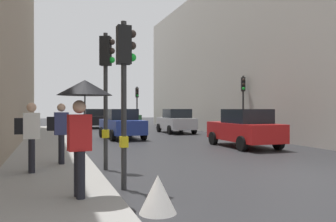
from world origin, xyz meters
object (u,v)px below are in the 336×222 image
object	(u,v)px
traffic_light_near_left	(125,74)
car_green_estate	(129,117)
pedestrian_with_black_backpack	(30,133)
traffic_light_far_median	(137,100)
car_dark_suv	(94,118)
pedestrian_with_grey_backpack	(60,130)
traffic_light_near_right	(106,76)
car_blue_van	(122,124)
warning_sign_triangle	(158,194)
car_silver_hatchback	(176,121)
car_red_sedan	(244,128)
pedestrian_with_umbrella	(83,105)
traffic_light_mid_street	(243,95)

from	to	relation	value
traffic_light_near_left	car_green_estate	size ratio (longest dim) A/B	0.87
pedestrian_with_black_backpack	traffic_light_far_median	bearing A→B (deg)	68.49
traffic_light_near_left	pedestrian_with_black_backpack	xyz separation A→B (m)	(-2.04, 1.93, -1.38)
car_dark_suv	pedestrian_with_grey_backpack	distance (m)	21.85
traffic_light_near_right	car_blue_van	distance (m)	10.57
pedestrian_with_grey_backpack	warning_sign_triangle	xyz separation A→B (m)	(1.45, -4.96, -0.84)
traffic_light_near_right	car_dark_suv	world-z (taller)	traffic_light_near_right
car_silver_hatchback	car_green_estate	bearing A→B (deg)	92.24
traffic_light_near_left	car_red_sedan	size ratio (longest dim) A/B	0.87
car_blue_van	traffic_light_near_left	bearing A→B (deg)	-101.15
traffic_light_far_median	pedestrian_with_umbrella	bearing A→B (deg)	-106.48
traffic_light_near_right	car_green_estate	size ratio (longest dim) A/B	0.94
traffic_light_near_left	traffic_light_far_median	bearing A→B (deg)	75.24
car_green_estate	warning_sign_triangle	xyz separation A→B (m)	(-6.53, -30.96, -0.55)
traffic_light_near_right	pedestrian_with_umbrella	xyz separation A→B (m)	(-0.98, -3.51, -0.89)
traffic_light_near_left	car_blue_van	bearing A→B (deg)	78.85
traffic_light_near_right	car_silver_hatchback	bearing A→B (deg)	61.72
traffic_light_mid_street	car_red_sedan	xyz separation A→B (m)	(-2.62, -4.34, -1.73)
traffic_light_near_right	car_red_sedan	distance (m)	8.10
traffic_light_near_right	car_dark_suv	xyz separation A→B (m)	(2.31, 22.13, -1.85)
traffic_light_far_median	pedestrian_with_black_backpack	distance (m)	20.99
traffic_light_near_right	car_green_estate	world-z (taller)	traffic_light_near_right
traffic_light_mid_street	car_green_estate	size ratio (longest dim) A/B	0.90
traffic_light_near_left	pedestrian_with_grey_backpack	xyz separation A→B (m)	(-1.28, 3.11, -1.38)
pedestrian_with_umbrella	car_blue_van	bearing A→B (deg)	75.69
traffic_light_mid_street	car_silver_hatchback	xyz separation A→B (m)	(-2.35, 5.34, -1.73)
car_silver_hatchback	car_red_sedan	distance (m)	9.68
warning_sign_triangle	traffic_light_mid_street	bearing A→B (deg)	53.00
car_blue_van	warning_sign_triangle	size ratio (longest dim) A/B	6.65
car_red_sedan	car_dark_suv	bearing A→B (deg)	104.12
car_green_estate	warning_sign_triangle	world-z (taller)	car_green_estate
car_dark_suv	car_silver_hatchback	bearing A→B (deg)	-60.65
car_red_sedan	warning_sign_triangle	xyz separation A→B (m)	(-6.77, -8.12, -0.55)
car_blue_van	pedestrian_with_umbrella	distance (m)	14.09
traffic_light_far_median	pedestrian_with_black_backpack	size ratio (longest dim) A/B	2.10
traffic_light_near_left	pedestrian_with_grey_backpack	distance (m)	3.64
car_silver_hatchback	pedestrian_with_grey_backpack	bearing A→B (deg)	-123.48
pedestrian_with_black_backpack	traffic_light_near_right	bearing A→B (deg)	16.52
car_dark_suv	pedestrian_with_umbrella	xyz separation A→B (m)	(-3.29, -25.64, 0.96)
pedestrian_with_grey_backpack	car_silver_hatchback	bearing A→B (deg)	56.52
traffic_light_far_median	car_red_sedan	xyz separation A→B (m)	(1.29, -15.15, -1.68)
traffic_light_far_median	traffic_light_near_right	distance (m)	19.71
traffic_light_near_left	car_green_estate	bearing A→B (deg)	77.05
traffic_light_near_right	traffic_light_mid_street	world-z (taller)	traffic_light_near_right
car_dark_suv	traffic_light_far_median	bearing A→B (deg)	-44.23
traffic_light_near_right	pedestrian_with_umbrella	bearing A→B (deg)	-105.54
car_blue_van	car_dark_suv	world-z (taller)	same
car_blue_van	pedestrian_with_grey_backpack	distance (m)	10.25
pedestrian_with_black_backpack	car_green_estate	bearing A→B (deg)	72.19
pedestrian_with_black_backpack	traffic_light_mid_street	bearing A→B (deg)	36.81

